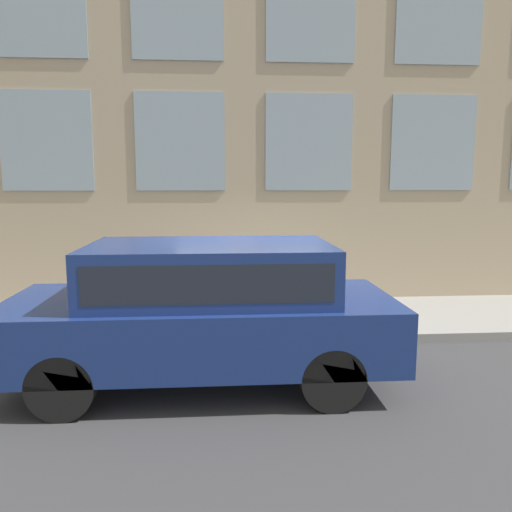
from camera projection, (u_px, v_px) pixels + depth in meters
ground_plane at (254, 347)px, 8.04m from camera, size 80.00×80.00×0.00m
sidewalk at (249, 320)px, 9.35m from camera, size 2.67×60.00×0.16m
building_facade at (245, 89)px, 10.15m from camera, size 0.33×40.00×9.04m
fire_hydrant at (239, 307)px, 8.38m from camera, size 0.33×0.44×0.77m
person at (272, 287)px, 8.74m from camera, size 0.27×0.18×1.11m
parked_truck_navy_near at (205, 304)px, 6.48m from camera, size 2.07×4.96×1.87m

